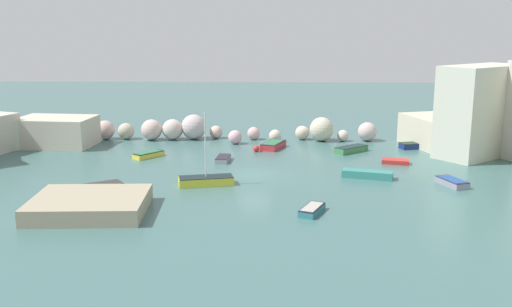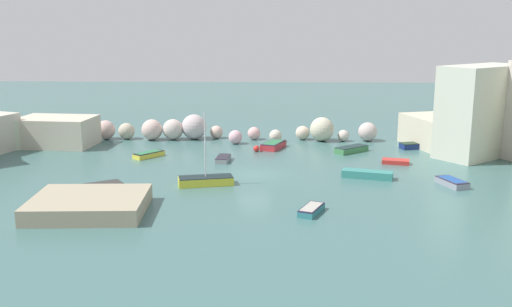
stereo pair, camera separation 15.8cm
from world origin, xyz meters
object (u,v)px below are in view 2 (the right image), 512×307
Objects in this scene: moored_boat_10 at (452,182)px; stone_dock at (89,204)px; moored_boat_1 at (149,154)px; moored_boat_6 at (367,174)px; moored_boat_7 at (412,146)px; moored_boat_3 at (273,145)px; moored_boat_4 at (101,187)px; moored_boat_5 at (311,210)px; moored_boat_0 at (206,180)px; moored_boat_2 at (351,149)px; channel_buoy at (256,149)px; moored_boat_8 at (223,159)px; moored_boat_9 at (396,161)px.

stone_dock is at bearing 86.10° from moored_boat_10.
moored_boat_6 is at bearing 109.55° from moored_boat_1.
moored_boat_7 is at bearing 139.70° from moored_boat_1.
moored_boat_4 is (-12.95, -15.73, -0.07)m from moored_boat_3.
moored_boat_7 reaches higher than moored_boat_5.
moored_boat_3 is (5.23, 13.88, -0.03)m from moored_boat_0.
moored_boat_7 reaches higher than moored_boat_1.
stone_dock is at bearing -174.93° from moored_boat_2.
stone_dock is 2.09× the size of moored_boat_2.
channel_buoy is at bearing 172.28° from moored_boat_7.
moored_boat_1 is 0.72× the size of moored_boat_6.
moored_boat_5 is at bearing -77.31° from channel_buoy.
moored_boat_10 reaches higher than moored_boat_1.
moored_boat_4 is 26.96m from moored_boat_10.
stone_dock is 2.42× the size of moored_boat_10.
moored_boat_2 is 0.95× the size of moored_boat_3.
stone_dock is 1.75× the size of moored_boat_6.
channel_buoy reaches higher than moored_boat_5.
moored_boat_3 is 13.96m from moored_boat_7.
moored_boat_0 is 1.54× the size of moored_boat_3.
stone_dock is 5.23m from moored_boat_4.
channel_buoy is at bearing 17.76° from moored_boat_4.
moored_boat_10 is (6.22, -2.08, -0.03)m from moored_boat_6.
moored_boat_2 is 1.16× the size of moored_boat_10.
moored_boat_8 is (-7.18, 14.70, -0.01)m from moored_boat_5.
moored_boat_2 is 13.46m from moored_boat_10.
moored_boat_6 is at bearing -109.21° from moored_boat_8.
moored_boat_2 is at bearing 1.02° from moored_boat_4.
moored_boat_0 reaches higher than moored_boat_5.
channel_buoy is 5.13m from moored_boat_8.
moored_boat_6 is 6.15m from moored_boat_9.
moored_boat_8 is (7.58, 15.01, -0.32)m from stone_dock.
moored_boat_6 is (19.46, -7.01, 0.04)m from moored_boat_1.
moored_boat_7 reaches higher than moored_boat_9.
moored_boat_3 is at bearing 26.15° from moored_boat_10.
moored_boat_7 is at bearing 112.42° from moored_boat_3.
channel_buoy reaches higher than moored_boat_1.
moored_boat_8 is (-18.54, -6.20, -0.07)m from moored_boat_7.
moored_boat_8 is at bearing 47.91° from moored_boat_10.
moored_boat_3 reaches higher than moored_boat_5.
moored_boat_3 is at bearing 149.76° from moored_boat_1.
moored_boat_0 is 1.36× the size of moored_boat_6.
channel_buoy reaches higher than moored_boat_8.
moored_boat_7 is 0.96× the size of moored_boat_8.
moored_boat_2 is (12.89, 12.33, -0.08)m from moored_boat_0.
moored_boat_1 is at bearing 83.08° from moored_boat_8.
moored_boat_9 is 7.80m from moored_boat_10.
moored_boat_5 is 16.35m from moored_boat_8.
moored_boat_9 is (3.38, -4.67, -0.11)m from moored_boat_2.
moored_boat_7 reaches higher than moored_boat_4.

